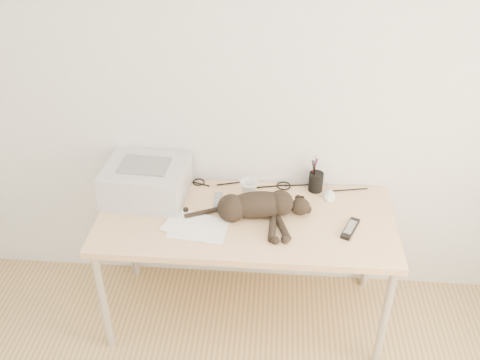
# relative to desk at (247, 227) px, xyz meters

# --- Properties ---
(wall_back) EXTENTS (3.50, 0.00, 3.50)m
(wall_back) POSITION_rel_desk_xyz_m (0.00, 0.27, 0.69)
(wall_back) COLOR silver
(wall_back) RESTS_ON floor
(desk) EXTENTS (1.60, 0.70, 0.74)m
(desk) POSITION_rel_desk_xyz_m (0.00, 0.00, 0.00)
(desk) COLOR #DCB281
(desk) RESTS_ON floor
(printer) EXTENTS (0.47, 0.41, 0.21)m
(printer) POSITION_rel_desk_xyz_m (-0.57, 0.07, 0.23)
(printer) COLOR #B3B3B8
(printer) RESTS_ON desk
(papers) EXTENTS (0.36, 0.29, 0.01)m
(papers) POSITION_rel_desk_xyz_m (-0.26, -0.19, 0.14)
(papers) COLOR white
(papers) RESTS_ON desk
(cat) EXTENTS (0.69, 0.32, 0.15)m
(cat) POSITION_rel_desk_xyz_m (0.04, -0.08, 0.20)
(cat) COLOR black
(cat) RESTS_ON desk
(mug) EXTENTS (0.14, 0.14, 0.10)m
(mug) POSITION_rel_desk_xyz_m (0.00, 0.12, 0.18)
(mug) COLOR silver
(mug) RESTS_ON desk
(pen_cup) EXTENTS (0.08, 0.08, 0.21)m
(pen_cup) POSITION_rel_desk_xyz_m (0.38, 0.20, 0.19)
(pen_cup) COLOR black
(pen_cup) RESTS_ON desk
(remote_grey) EXTENTS (0.06, 0.17, 0.02)m
(remote_grey) POSITION_rel_desk_xyz_m (-0.16, 0.03, 0.14)
(remote_grey) COLOR slate
(remote_grey) RESTS_ON desk
(remote_black) EXTENTS (0.12, 0.18, 0.02)m
(remote_black) POSITION_rel_desk_xyz_m (0.55, -0.15, 0.14)
(remote_black) COLOR black
(remote_black) RESTS_ON desk
(mouse) EXTENTS (0.07, 0.12, 0.04)m
(mouse) POSITION_rel_desk_xyz_m (0.46, 0.14, 0.15)
(mouse) COLOR white
(mouse) RESTS_ON desk
(cable_tangle) EXTENTS (1.36, 0.09, 0.01)m
(cable_tangle) POSITION_rel_desk_xyz_m (0.00, 0.22, 0.14)
(cable_tangle) COLOR black
(cable_tangle) RESTS_ON desk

